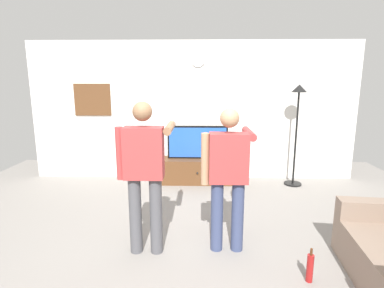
# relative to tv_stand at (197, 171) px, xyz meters

# --- Properties ---
(ground_plane) EXTENTS (8.40, 8.40, 0.00)m
(ground_plane) POSITION_rel_tv_stand_xyz_m (-0.10, -2.60, -0.23)
(ground_plane) COLOR gray
(back_wall) EXTENTS (6.40, 0.10, 2.70)m
(back_wall) POSITION_rel_tv_stand_xyz_m (-0.10, 0.35, 1.12)
(back_wall) COLOR silver
(back_wall) RESTS_ON ground_plane
(tv_stand) EXTENTS (1.38, 0.50, 0.47)m
(tv_stand) POSITION_rel_tv_stand_xyz_m (0.00, 0.00, 0.00)
(tv_stand) COLOR brown
(tv_stand) RESTS_ON ground_plane
(television) EXTENTS (1.15, 0.07, 0.63)m
(television) POSITION_rel_tv_stand_xyz_m (0.00, 0.05, 0.55)
(television) COLOR black
(television) RESTS_ON tv_stand
(wall_clock) EXTENTS (0.27, 0.03, 0.27)m
(wall_clock) POSITION_rel_tv_stand_xyz_m (0.00, 0.29, 2.10)
(wall_clock) COLOR white
(framed_picture) EXTENTS (0.72, 0.04, 0.62)m
(framed_picture) POSITION_rel_tv_stand_xyz_m (-2.07, 0.30, 1.34)
(framed_picture) COLOR brown
(floor_lamp) EXTENTS (0.32, 0.32, 1.88)m
(floor_lamp) POSITION_rel_tv_stand_xyz_m (1.82, -0.09, 1.11)
(floor_lamp) COLOR black
(floor_lamp) RESTS_ON ground_plane
(person_standing_nearer_lamp) EXTENTS (0.61, 0.78, 1.73)m
(person_standing_nearer_lamp) POSITION_rel_tv_stand_xyz_m (-0.56, -2.47, 0.75)
(person_standing_nearer_lamp) COLOR #4C4C51
(person_standing_nearer_lamp) RESTS_ON ground_plane
(person_standing_nearer_couch) EXTENTS (0.61, 0.78, 1.65)m
(person_standing_nearer_couch) POSITION_rel_tv_stand_xyz_m (0.36, -2.40, 0.70)
(person_standing_nearer_couch) COLOR #384266
(person_standing_nearer_couch) RESTS_ON ground_plane
(beverage_bottle) EXTENTS (0.07, 0.07, 0.35)m
(beverage_bottle) POSITION_rel_tv_stand_xyz_m (1.12, -2.98, -0.09)
(beverage_bottle) COLOR maroon
(beverage_bottle) RESTS_ON ground_plane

